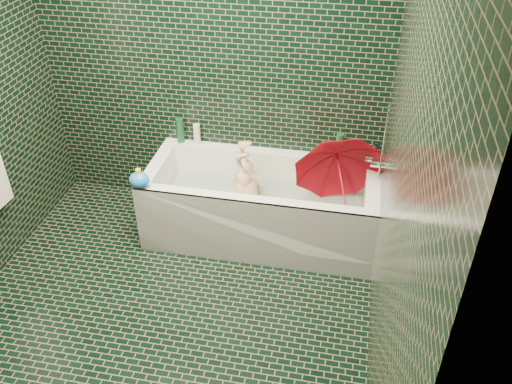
% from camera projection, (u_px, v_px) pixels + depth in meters
% --- Properties ---
extents(floor, '(2.80, 2.80, 0.00)m').
position_uv_depth(floor, '(163.00, 322.00, 3.49)').
color(floor, black).
rests_on(floor, ground).
extents(wall_back, '(2.80, 0.00, 2.80)m').
position_uv_depth(wall_back, '(211.00, 58.00, 3.90)').
color(wall_back, black).
rests_on(wall_back, floor).
extents(wall_right, '(0.00, 2.80, 2.80)m').
position_uv_depth(wall_right, '(398.00, 184.00, 2.57)').
color(wall_right, black).
rests_on(wall_right, floor).
extents(bathtub, '(1.70, 0.75, 0.55)m').
position_uv_depth(bathtub, '(261.00, 212.00, 4.11)').
color(bathtub, white).
rests_on(bathtub, floor).
extents(bath_mat, '(1.35, 0.47, 0.01)m').
position_uv_depth(bath_mat, '(261.00, 216.00, 4.16)').
color(bath_mat, '#4CC727').
rests_on(bath_mat, bathtub).
extents(water, '(1.48, 0.53, 0.00)m').
position_uv_depth(water, '(261.00, 201.00, 4.07)').
color(water, silver).
rests_on(water, bathtub).
extents(faucet, '(0.18, 0.19, 0.55)m').
position_uv_depth(faucet, '(379.00, 159.00, 3.67)').
color(faucet, silver).
rests_on(faucet, wall_right).
extents(child, '(0.94, 0.35, 0.34)m').
position_uv_depth(child, '(251.00, 202.00, 4.05)').
color(child, '#D6A285').
rests_on(child, bathtub).
extents(umbrella, '(0.78, 0.91, 0.80)m').
position_uv_depth(umbrella, '(341.00, 181.00, 3.79)').
color(umbrella, red).
rests_on(umbrella, bathtub).
extents(soap_bottle_a, '(0.10, 0.10, 0.25)m').
position_uv_depth(soap_bottle_a, '(362.00, 163.00, 4.05)').
color(soap_bottle_a, white).
rests_on(soap_bottle_a, bathtub).
extents(soap_bottle_b, '(0.10, 0.10, 0.19)m').
position_uv_depth(soap_bottle_b, '(374.00, 161.00, 4.08)').
color(soap_bottle_b, '#4A1D6F').
rests_on(soap_bottle_b, bathtub).
extents(soap_bottle_c, '(0.15, 0.15, 0.16)m').
position_uv_depth(soap_bottle_c, '(357.00, 159.00, 4.09)').
color(soap_bottle_c, '#134322').
rests_on(soap_bottle_c, bathtub).
extents(bottle_right_tall, '(0.06, 0.06, 0.22)m').
position_uv_depth(bottle_right_tall, '(339.00, 147.00, 4.03)').
color(bottle_right_tall, '#134322').
rests_on(bottle_right_tall, bathtub).
extents(bottle_right_pump, '(0.05, 0.05, 0.16)m').
position_uv_depth(bottle_right_pump, '(375.00, 155.00, 3.99)').
color(bottle_right_pump, silver).
rests_on(bottle_right_pump, bathtub).
extents(bottle_left_tall, '(0.08, 0.08, 0.20)m').
position_uv_depth(bottle_left_tall, '(180.00, 130.00, 4.25)').
color(bottle_left_tall, '#134322').
rests_on(bottle_left_tall, bathtub).
extents(bottle_left_short, '(0.06, 0.06, 0.17)m').
position_uv_depth(bottle_left_short, '(197.00, 134.00, 4.23)').
color(bottle_left_short, white).
rests_on(bottle_left_short, bathtub).
extents(rubber_duck, '(0.12, 0.10, 0.10)m').
position_uv_depth(rubber_duck, '(350.00, 155.00, 4.06)').
color(rubber_duck, yellow).
rests_on(rubber_duck, bathtub).
extents(bath_toy, '(0.18, 0.17, 0.14)m').
position_uv_depth(bath_toy, '(139.00, 180.00, 3.75)').
color(bath_toy, blue).
rests_on(bath_toy, bathtub).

